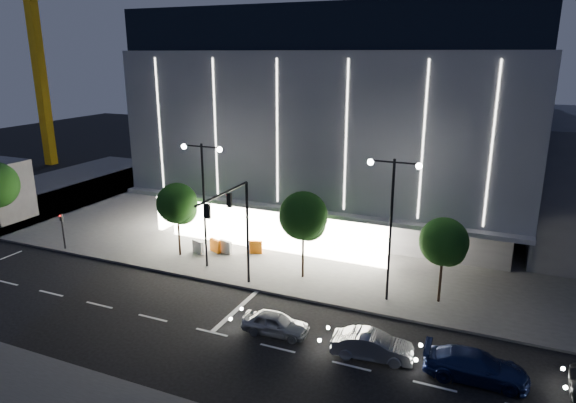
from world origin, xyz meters
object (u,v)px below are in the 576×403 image
(car_lead, at_px, (275,323))
(barrier_a, at_px, (215,246))
(barrier_c, at_px, (255,247))
(street_lamp_west, at_px, (203,187))
(traffic_mast, at_px, (236,219))
(tower_crane, at_px, (37,6))
(ped_signal_far, at_px, (63,227))
(barrier_d, at_px, (226,247))
(tree_mid, at_px, (304,218))
(tree_right, at_px, (444,244))
(street_lamp_east, at_px, (392,210))
(car_second, at_px, (372,346))
(barrier_b, at_px, (198,247))
(tree_left, at_px, (178,205))
(car_third, at_px, (476,366))

(car_lead, xyz_separation_m, barrier_a, (-9.15, 8.80, 0.01))
(barrier_c, bearing_deg, street_lamp_west, -137.16)
(traffic_mast, xyz_separation_m, tower_crane, (-41.92, 24.66, 15.48))
(ped_signal_far, relative_size, tower_crane, 0.09)
(car_lead, height_order, barrier_d, car_lead)
(tree_mid, xyz_separation_m, tree_right, (9.00, -0.00, -0.45))
(street_lamp_east, xyz_separation_m, tower_crane, (-50.92, 22.00, 14.55))
(tower_crane, bearing_deg, ped_signal_far, -42.20)
(traffic_mast, xyz_separation_m, barrier_a, (-4.86, 5.23, -4.38))
(ped_signal_far, xyz_separation_m, tower_crane, (-25.92, 23.50, 18.62))
(ped_signal_far, bearing_deg, tower_crane, 137.80)
(car_lead, distance_m, barrier_c, 11.53)
(car_lead, height_order, barrier_a, car_lead)
(car_second, bearing_deg, barrier_b, 55.19)
(barrier_a, distance_m, barrier_c, 3.08)
(tree_mid, xyz_separation_m, barrier_b, (-8.94, 0.79, -3.68))
(tree_left, xyz_separation_m, barrier_d, (2.99, 1.62, -3.38))
(street_lamp_west, distance_m, tree_left, 3.69)
(street_lamp_east, bearing_deg, car_second, -83.48)
(street_lamp_west, distance_m, barrier_d, 5.93)
(tree_mid, xyz_separation_m, car_second, (6.70, -7.38, -3.66))
(barrier_d, bearing_deg, tower_crane, 167.20)
(barrier_a, relative_size, barrier_b, 1.00)
(tree_left, distance_m, tree_mid, 10.00)
(tree_left, bearing_deg, street_lamp_east, -3.65)
(street_lamp_east, height_order, car_lead, street_lamp_east)
(tower_crane, relative_size, tree_mid, 5.20)
(tree_mid, relative_size, car_lead, 1.65)
(traffic_mast, height_order, street_lamp_east, street_lamp_east)
(car_lead, height_order, barrier_c, car_lead)
(tree_mid, bearing_deg, barrier_d, 166.98)
(street_lamp_west, bearing_deg, car_third, -18.31)
(tree_mid, xyz_separation_m, barrier_d, (-7.01, 1.62, -3.68))
(traffic_mast, relative_size, ped_signal_far, 2.36)
(tower_crane, distance_m, barrier_c, 48.34)
(street_lamp_east, distance_m, tower_crane, 57.35)
(tree_left, bearing_deg, car_second, -23.84)
(tree_right, distance_m, barrier_a, 17.27)
(ped_signal_far, xyz_separation_m, barrier_d, (12.02, 4.14, -1.24))
(tree_left, height_order, barrier_d, tree_left)
(traffic_mast, xyz_separation_m, barrier_c, (-1.92, 6.16, -4.38))
(traffic_mast, height_order, street_lamp_west, street_lamp_west)
(street_lamp_east, xyz_separation_m, barrier_a, (-13.87, 2.57, -5.31))
(tree_mid, height_order, car_lead, tree_mid)
(car_third, distance_m, barrier_c, 19.17)
(barrier_b, height_order, barrier_c, same)
(car_lead, bearing_deg, ped_signal_far, 73.89)
(tower_crane, relative_size, barrier_a, 29.09)
(ped_signal_far, distance_m, barrier_b, 10.69)
(tree_mid, xyz_separation_m, car_third, (11.61, -7.19, -3.64))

